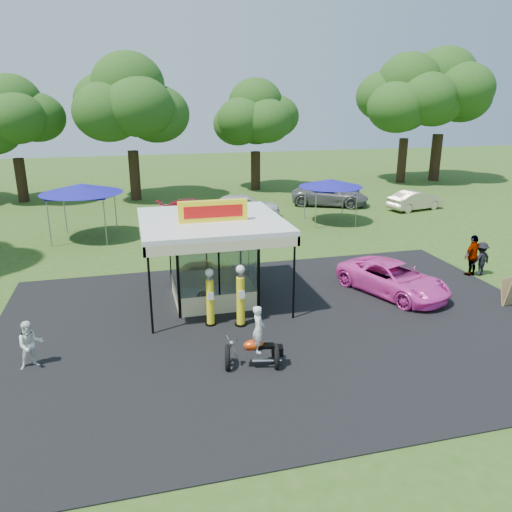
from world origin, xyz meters
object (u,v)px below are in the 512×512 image
at_px(motorcycle, 256,343).
at_px(tent_east, 331,183).
at_px(spectator_west, 30,345).
at_px(kiosk_car, 205,271).
at_px(spectator_east_a, 481,259).
at_px(spectator_east_b, 473,256).
at_px(bg_car_e, 415,200).
at_px(tent_west, 81,189).
at_px(pink_sedan, 393,279).
at_px(bg_car_d, 330,195).
at_px(bg_car_b, 196,210).
at_px(gas_pump_left, 210,299).
at_px(gas_station_kiosk, 212,258).
at_px(a_frame_sign, 510,293).
at_px(gas_pump_right, 241,297).
at_px(bg_car_c, 243,206).

xyz_separation_m(motorcycle, tent_east, (9.21, 16.57, 1.77)).
bearing_deg(spectator_west, kiosk_car, 27.60).
height_order(spectator_east_a, spectator_east_b, spectator_east_b).
xyz_separation_m(bg_car_e, tent_west, (-22.70, -2.22, 2.21)).
bearing_deg(spectator_east_b, bg_car_e, -129.22).
distance_m(pink_sedan, spectator_east_a, 5.13).
height_order(spectator_east_a, bg_car_d, spectator_east_a).
relative_size(kiosk_car, bg_car_b, 0.57).
distance_m(gas_pump_left, pink_sedan, 7.92).
xyz_separation_m(gas_station_kiosk, gas_pump_left, (-0.49, -2.34, -0.75)).
relative_size(spectator_east_b, tent_west, 0.42).
relative_size(gas_pump_left, motorcycle, 1.03).
height_order(tent_west, tent_east, tent_west).
bearing_deg(kiosk_car, spectator_east_a, -100.92).
bearing_deg(gas_pump_left, bg_car_e, 41.24).
bearing_deg(a_frame_sign, gas_pump_right, 166.30).
bearing_deg(tent_west, spectator_east_b, -32.12).
relative_size(gas_pump_left, spectator_west, 1.42).
relative_size(gas_pump_right, bg_car_d, 0.41).
relative_size(spectator_west, bg_car_d, 0.27).
relative_size(motorcycle, tent_east, 0.51).
relative_size(spectator_east_a, bg_car_b, 0.32).
bearing_deg(tent_west, pink_sedan, -43.15).
bearing_deg(tent_west, bg_car_e, 5.59).
height_order(kiosk_car, spectator_east_b, spectator_east_b).
relative_size(kiosk_car, bg_car_c, 0.57).
bearing_deg(motorcycle, spectator_east_a, 35.38).
relative_size(spectator_west, bg_car_c, 0.31).
bearing_deg(bg_car_d, spectator_east_a, -151.07).
distance_m(spectator_west, bg_car_e, 28.86).
bearing_deg(tent_west, bg_car_d, 16.89).
relative_size(gas_station_kiosk, a_frame_sign, 4.97).
bearing_deg(motorcycle, tent_east, 72.15).
bearing_deg(spectator_west, motorcycle, -31.26).
bearing_deg(gas_pump_right, bg_car_e, 43.55).
distance_m(spectator_west, tent_west, 14.94).
xyz_separation_m(bg_car_c, tent_east, (5.15, -2.57, 1.74)).
bearing_deg(spectator_east_b, tent_west, -49.99).
xyz_separation_m(kiosk_car, bg_car_c, (4.42, 11.37, 0.36)).
relative_size(bg_car_c, tent_east, 1.20).
distance_m(gas_station_kiosk, bg_car_b, 13.85).
distance_m(gas_station_kiosk, spectator_east_a, 12.40).
xyz_separation_m(a_frame_sign, bg_car_c, (-6.72, 17.08, 0.28)).
bearing_deg(gas_pump_left, pink_sedan, 8.07).
relative_size(gas_pump_right, kiosk_car, 0.82).
bearing_deg(tent_west, tent_east, 0.47).
bearing_deg(gas_pump_right, tent_west, 114.34).
xyz_separation_m(spectator_west, bg_car_b, (7.40, 17.65, -0.05)).
bearing_deg(bg_car_c, tent_east, -111.00).
distance_m(bg_car_b, tent_west, 7.69).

